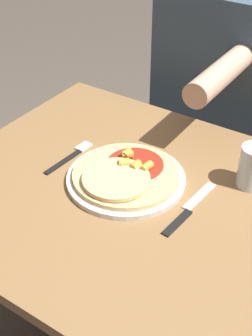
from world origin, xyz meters
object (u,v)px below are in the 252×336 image
Objects in this scene: dining_table at (130,231)px; pizza at (125,174)px; person_diner at (215,89)px; fork at (72,156)px; plate at (126,179)px; knife at (189,209)px.

dining_table is 3.55× the size of pizza.
dining_table is 0.64m from person_diner.
plate is at bearing -2.74° from fork.
knife is (0.15, 0.02, 0.14)m from dining_table.
pizza reaches higher than plate.
plate is 0.60m from person_diner.
fork is at bearing 175.56° from pizza.
fork is 0.80× the size of knife.
fork is at bearing 177.21° from knife.
pizza reaches higher than fork.
dining_table is 0.16m from pizza.
dining_table is at bearing -84.02° from person_diner.
knife reaches higher than dining_table.
dining_table is 0.74× the size of person_diner.
pizza is 0.60m from person_diner.
fork is (-0.18, 0.01, -0.00)m from plate.
plate is 0.18m from fork.
fork is at bearing 177.26° from plate.
dining_table is 3.18× the size of plate.
knife is at bearing -1.15° from pizza.
knife is 0.64m from person_diner.
knife is at bearing -70.35° from person_diner.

